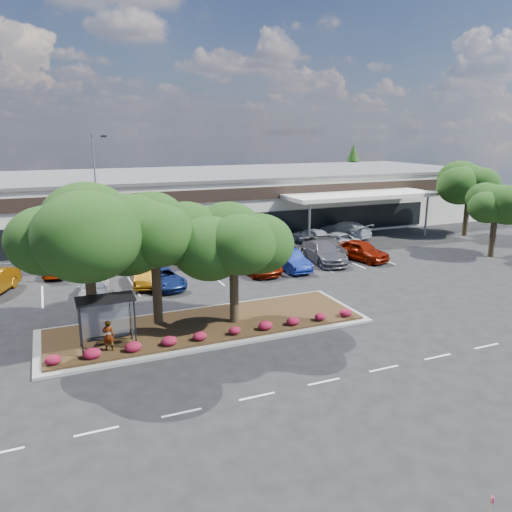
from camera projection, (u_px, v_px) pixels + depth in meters
name	position (u px, v px, depth m)	size (l,w,h in m)	color
ground	(270.00, 349.00, 25.16)	(160.00, 160.00, 0.00)	black
retail_store	(142.00, 202.00, 54.71)	(80.40, 25.20, 6.25)	silver
landscape_island	(208.00, 325.00, 27.94)	(18.00, 6.00, 0.26)	gray
lane_markings	(205.00, 291.00, 34.41)	(33.12, 20.06, 0.01)	silver
shrub_row	(220.00, 332.00, 25.97)	(17.00, 0.80, 0.50)	maroon
bus_shelter	(106.00, 308.00, 24.39)	(2.75, 1.55, 2.59)	black
island_tree_west	(89.00, 264.00, 25.13)	(7.20, 7.20, 7.89)	#1D3911
island_tree_mid	(155.00, 259.00, 27.15)	(6.60, 6.60, 7.32)	#1D3911
island_tree_east	(234.00, 266.00, 27.43)	(5.80, 5.80, 6.50)	#1D3911
tree_east_near	(495.00, 220.00, 43.18)	(5.60, 5.60, 6.51)	#1D3911
tree_east_far	(468.00, 200.00, 52.09)	(6.40, 6.40, 7.62)	#1D3911
conifer_north_east	(352.00, 174.00, 76.28)	(3.96, 3.96, 9.00)	#1D3911
person_waiting	(108.00, 336.00, 24.23)	(0.57, 0.37, 1.56)	#594C47
light_pole	(98.00, 203.00, 43.28)	(1.42, 0.73, 10.54)	gray
survey_stake	(490.00, 508.00, 13.67)	(0.08, 0.14, 0.99)	tan
car_1	(94.00, 287.00, 32.55)	(1.90, 4.72, 1.61)	silver
car_2	(163.00, 278.00, 35.15)	(2.21, 4.78, 1.33)	navy
car_3	(149.00, 273.00, 35.88)	(1.76, 5.04, 1.66)	#754306
car_4	(256.00, 263.00, 38.77)	(2.42, 5.25, 1.46)	maroon
car_5	(289.00, 260.00, 39.59)	(1.71, 4.90, 1.61)	navy
car_6	(323.00, 252.00, 41.82)	(2.40, 5.89, 1.71)	#55545A
car_7	(325.00, 248.00, 43.54)	(1.82, 5.22, 1.72)	black
car_8	(361.00, 250.00, 42.54)	(2.03, 5.04, 1.72)	maroon
car_10	(59.00, 266.00, 38.32)	(1.92, 4.72, 1.37)	#9B2605
car_11	(86.00, 256.00, 40.97)	(1.60, 4.59, 1.51)	brown
car_12	(141.00, 250.00, 42.82)	(1.73, 4.97, 1.64)	maroon
car_13	(188.00, 253.00, 41.58)	(2.02, 5.02, 1.71)	black
car_14	(222.00, 242.00, 45.71)	(2.38, 5.85, 1.70)	#245722
car_15	(311.00, 236.00, 48.86)	(1.88, 4.68, 1.59)	silver
car_16	(335.00, 240.00, 47.12)	(2.50, 5.42, 1.51)	silver
car_17	(344.00, 229.00, 51.72)	(2.38, 5.86, 1.70)	silver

